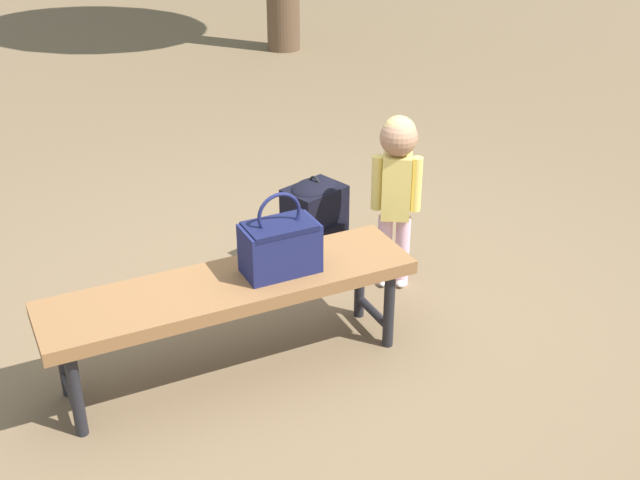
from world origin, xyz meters
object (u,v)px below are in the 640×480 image
Objects in this scene: handbag at (280,245)px; child_standing at (397,176)px; park_bench at (231,293)px; backpack_large at (315,220)px.

child_standing reaches higher than handbag.
park_bench is 1.04m from backpack_large.
child_standing is 1.79× the size of backpack_large.
child_standing is (1.05, 0.11, 0.22)m from park_bench.
park_bench is 3.22× the size of backpack_large.
handbag is 0.72× the size of backpack_large.
backpack_large is (0.87, 0.54, -0.14)m from park_bench.
handbag is 0.86m from child_standing.
handbag is 0.40× the size of child_standing.
park_bench is 1.08m from child_standing.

